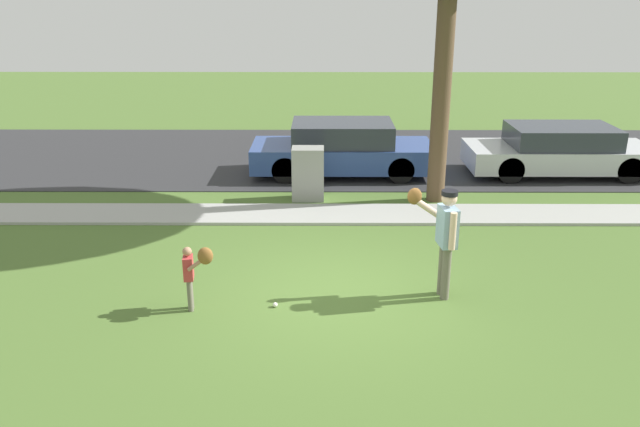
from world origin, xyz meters
TOP-DOWN VIEW (x-y plane):
  - ground_plane at (0.00, 3.50)m, footprint 48.00×48.00m
  - sidewalk_strip at (0.00, 3.60)m, footprint 36.00×1.20m
  - road_surface at (0.00, 8.60)m, footprint 36.00×6.80m
  - person_adult at (1.55, -0.06)m, footprint 0.73×0.60m
  - person_child at (-2.12, -0.55)m, footprint 0.48×0.37m
  - baseball at (-0.96, -0.45)m, footprint 0.07×0.07m
  - utility_cabinet at (-0.59, 4.70)m, footprint 0.70×0.52m
  - parked_wagon_blue at (0.22, 6.71)m, footprint 4.50×1.80m
  - parked_sedan_silver at (5.69, 6.73)m, footprint 4.60×1.80m

SIDE VIEW (x-z plane):
  - ground_plane at x=0.00m, z-range 0.00..0.00m
  - road_surface at x=0.00m, z-range 0.00..0.02m
  - sidewalk_strip at x=0.00m, z-range 0.00..0.06m
  - baseball at x=-0.96m, z-range 0.00..0.07m
  - utility_cabinet at x=-0.59m, z-range 0.00..1.18m
  - parked_sedan_silver at x=5.69m, z-range 0.01..1.23m
  - parked_wagon_blue at x=0.22m, z-range 0.00..1.32m
  - person_child at x=-2.12m, z-range 0.16..1.19m
  - person_adult at x=1.55m, z-range 0.21..1.91m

